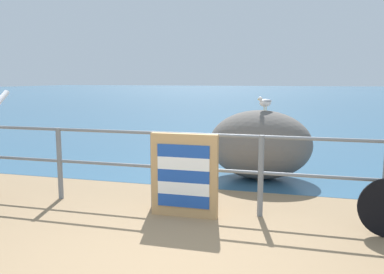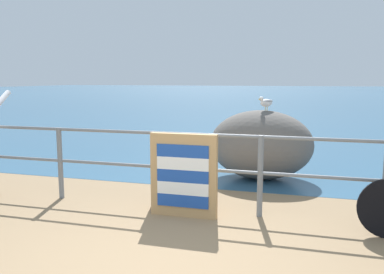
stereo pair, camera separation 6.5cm
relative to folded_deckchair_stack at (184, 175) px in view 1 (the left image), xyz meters
The scene contains 6 objects.
ground_plane 18.52m from the folded_deckchair_stack, 89.37° to the left, with size 120.00×120.00×0.10m, color #846B4C.
sea_surface 46.30m from the folded_deckchair_stack, 89.75° to the left, with size 120.00×90.00×0.01m, color #2D5675.
promenade_railing 0.35m from the folded_deckchair_stack, 51.17° to the left, with size 9.95×0.07×1.02m.
folded_deckchair_stack is the anchor object (origin of this frame).
breakwater_boulder_main 2.30m from the folded_deckchair_stack, 72.00° to the left, with size 1.75×1.30×1.17m.
seagull 2.45m from the folded_deckchair_stack, 70.34° to the left, with size 0.26×0.31×0.23m.
Camera 1 is at (1.13, -3.11, 1.70)m, focal length 37.33 mm.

